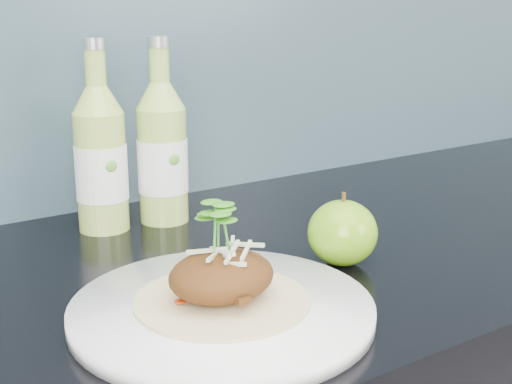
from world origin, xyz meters
TOP-DOWN VIEW (x-y plane):
  - dinner_plate at (-0.08, 1.56)m, footprint 0.36×0.36m
  - pork_taco at (-0.08, 1.56)m, footprint 0.17×0.17m
  - green_apple at (0.11, 1.61)m, footprint 0.10×0.10m
  - cider_bottle_left at (-0.07, 1.88)m, footprint 0.07×0.07m
  - cider_bottle_right at (0.01, 1.87)m, footprint 0.08×0.08m

SIDE VIEW (x-z plane):
  - dinner_plate at x=-0.08m, z-range 0.90..0.92m
  - green_apple at x=0.11m, z-range 0.90..0.98m
  - pork_taco at x=-0.08m, z-range 0.89..1.00m
  - cider_bottle_left at x=-0.07m, z-range 0.87..1.12m
  - cider_bottle_right at x=0.01m, z-range 0.87..1.12m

